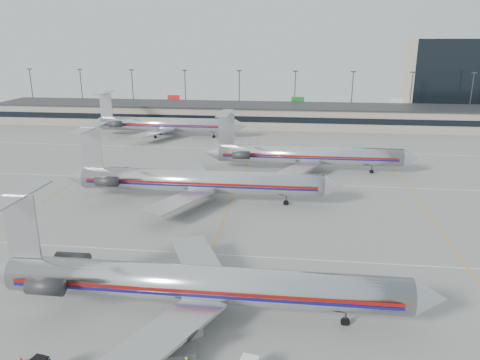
# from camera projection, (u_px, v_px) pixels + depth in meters

# --- Properties ---
(ground) EXTENTS (260.00, 260.00, 0.00)m
(ground) POSITION_uv_depth(u_px,v_px,m) (191.00, 298.00, 47.26)
(ground) COLOR gray
(ground) RESTS_ON ground
(apron_markings) EXTENTS (160.00, 0.15, 0.02)m
(apron_markings) POSITION_uv_depth(u_px,v_px,m) (209.00, 254.00, 56.75)
(apron_markings) COLOR silver
(apron_markings) RESTS_ON ground
(terminal) EXTENTS (162.00, 17.00, 6.25)m
(terminal) POSITION_uv_depth(u_px,v_px,m) (263.00, 115.00, 139.38)
(terminal) COLOR gray
(terminal) RESTS_ON ground
(light_mast_row) EXTENTS (163.60, 0.40, 15.28)m
(light_mast_row) POSITION_uv_depth(u_px,v_px,m) (267.00, 92.00, 151.12)
(light_mast_row) COLOR #38383D
(light_mast_row) RESTS_ON ground
(distant_building) EXTENTS (30.00, 20.00, 25.00)m
(distant_building) POSITION_uv_depth(u_px,v_px,m) (453.00, 77.00, 157.92)
(distant_building) COLOR tan
(distant_building) RESTS_ON ground
(jet_foreground) EXTENTS (43.80, 25.79, 11.46)m
(jet_foreground) POSITION_uv_depth(u_px,v_px,m) (194.00, 283.00, 43.42)
(jet_foreground) COLOR silver
(jet_foreground) RESTS_ON ground
(jet_second_row) EXTENTS (45.09, 26.55, 11.80)m
(jet_second_row) POSITION_uv_depth(u_px,v_px,m) (195.00, 181.00, 74.20)
(jet_second_row) COLOR silver
(jet_second_row) RESTS_ON ground
(jet_third_row) EXTENTS (41.70, 25.65, 11.40)m
(jet_third_row) POSITION_uv_depth(u_px,v_px,m) (304.00, 155.00, 91.26)
(jet_third_row) COLOR silver
(jet_third_row) RESTS_ON ground
(jet_back_row) EXTENTS (42.46, 26.12, 11.61)m
(jet_back_row) POSITION_uv_depth(u_px,v_px,m) (164.00, 124.00, 123.45)
(jet_back_row) COLOR silver
(jet_back_row) RESTS_ON ground
(belt_loader) EXTENTS (4.90, 2.41, 2.51)m
(belt_loader) POSITION_uv_depth(u_px,v_px,m) (172.00, 353.00, 37.89)
(belt_loader) COLOR gray
(belt_loader) RESTS_ON ground
(cone_left) EXTENTS (0.44, 0.44, 0.57)m
(cone_left) POSITION_uv_depth(u_px,v_px,m) (21.00, 359.00, 37.72)
(cone_left) COLOR red
(cone_left) RESTS_ON ground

